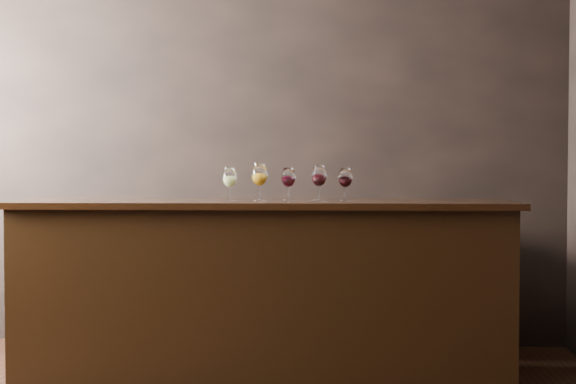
# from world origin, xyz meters

# --- Properties ---
(room_shell) EXTENTS (5.02, 4.52, 2.81)m
(room_shell) POSITION_xyz_m (-0.23, 0.11, 1.81)
(room_shell) COLOR black
(room_shell) RESTS_ON ground
(bar_counter) EXTENTS (2.83, 0.68, 0.99)m
(bar_counter) POSITION_xyz_m (0.53, 1.39, 0.49)
(bar_counter) COLOR black
(bar_counter) RESTS_ON ground
(bar_top) EXTENTS (2.93, 0.75, 0.04)m
(bar_top) POSITION_xyz_m (0.53, 1.39, 1.00)
(bar_top) COLOR black
(bar_top) RESTS_ON bar_counter
(back_bar_shelf) EXTENTS (2.37, 0.40, 0.85)m
(back_bar_shelf) POSITION_xyz_m (0.50, 2.03, 0.43)
(back_bar_shelf) COLOR black
(back_bar_shelf) RESTS_ON ground
(glass_white) EXTENTS (0.08, 0.08, 0.19)m
(glass_white) POSITION_xyz_m (0.34, 1.40, 1.15)
(glass_white) COLOR white
(glass_white) RESTS_ON bar_top
(glass_amber) EXTENTS (0.09, 0.09, 0.22)m
(glass_amber) POSITION_xyz_m (0.52, 1.38, 1.17)
(glass_amber) COLOR white
(glass_amber) RESTS_ON bar_top
(glass_red_a) EXTENTS (0.08, 0.08, 0.19)m
(glass_red_a) POSITION_xyz_m (0.68, 1.43, 1.15)
(glass_red_a) COLOR white
(glass_red_a) RESTS_ON bar_top
(glass_red_b) EXTENTS (0.09, 0.09, 0.21)m
(glass_red_b) POSITION_xyz_m (0.86, 1.40, 1.16)
(glass_red_b) COLOR white
(glass_red_b) RESTS_ON bar_top
(glass_red_c) EXTENTS (0.08, 0.08, 0.19)m
(glass_red_c) POSITION_xyz_m (1.01, 1.40, 1.15)
(glass_red_c) COLOR white
(glass_red_c) RESTS_ON bar_top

